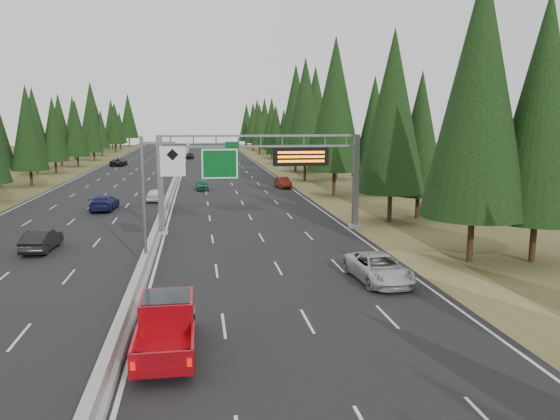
% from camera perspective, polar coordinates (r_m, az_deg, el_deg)
% --- Properties ---
extents(road, '(32.00, 260.00, 0.08)m').
position_cam_1_polar(road, '(88.99, -10.67, 3.41)').
color(road, black).
rests_on(road, ground).
extents(shoulder_right, '(3.60, 260.00, 0.06)m').
position_cam_1_polar(shoulder_right, '(90.11, 0.74, 3.64)').
color(shoulder_right, olive).
rests_on(shoulder_right, ground).
extents(shoulder_left, '(3.60, 260.00, 0.06)m').
position_cam_1_polar(shoulder_left, '(91.40, -21.90, 3.04)').
color(shoulder_left, '#444320').
rests_on(shoulder_left, ground).
extents(median_barrier, '(0.70, 260.00, 0.85)m').
position_cam_1_polar(median_barrier, '(88.96, -10.68, 3.65)').
color(median_barrier, gray).
rests_on(median_barrier, road).
extents(sign_gantry, '(16.75, 0.98, 7.80)m').
position_cam_1_polar(sign_gantry, '(43.88, -1.19, 4.46)').
color(sign_gantry, slate).
rests_on(sign_gantry, road).
extents(hov_sign_pole, '(2.80, 0.50, 8.00)m').
position_cam_1_polar(hov_sign_pole, '(33.83, -13.11, 1.83)').
color(hov_sign_pole, slate).
rests_on(hov_sign_pole, road).
extents(tree_row_right, '(11.97, 242.73, 18.98)m').
position_cam_1_polar(tree_row_right, '(74.26, 5.97, 9.63)').
color(tree_row_right, black).
rests_on(tree_row_right, ground).
extents(silver_minivan, '(2.98, 5.70, 1.53)m').
position_cam_1_polar(silver_minivan, '(31.17, 10.26, -5.98)').
color(silver_minivan, '#BDBCC2').
rests_on(silver_minivan, road).
extents(red_pickup, '(2.18, 6.09, 1.99)m').
position_cam_1_polar(red_pickup, '(22.42, -11.75, -11.30)').
color(red_pickup, black).
rests_on(red_pickup, road).
extents(car_ahead_green, '(1.70, 3.90, 1.31)m').
position_cam_1_polar(car_ahead_green, '(71.39, -8.13, 2.60)').
color(car_ahead_green, '#16603D').
rests_on(car_ahead_green, road).
extents(car_ahead_dkred, '(1.93, 4.40, 1.41)m').
position_cam_1_polar(car_ahead_dkred, '(72.95, 0.32, 2.88)').
color(car_ahead_dkred, '#5B140D').
rests_on(car_ahead_dkred, road).
extents(car_ahead_dkgrey, '(2.49, 5.61, 1.60)m').
position_cam_1_polar(car_ahead_dkgrey, '(95.97, -6.38, 4.44)').
color(car_ahead_dkgrey, black).
rests_on(car_ahead_dkgrey, road).
extents(car_ahead_white, '(2.30, 4.84, 1.34)m').
position_cam_1_polar(car_ahead_white, '(124.27, -6.47, 5.49)').
color(car_ahead_white, '#B2B2B2').
rests_on(car_ahead_white, road).
extents(car_ahead_far, '(1.98, 4.55, 1.52)m').
position_cam_1_polar(car_ahead_far, '(130.25, -9.39, 5.64)').
color(car_ahead_far, black).
rests_on(car_ahead_far, road).
extents(car_onc_near, '(1.89, 4.71, 1.52)m').
position_cam_1_polar(car_onc_near, '(41.17, -23.65, -2.89)').
color(car_onc_near, black).
rests_on(car_onc_near, road).
extents(car_onc_blue, '(2.45, 5.51, 1.57)m').
position_cam_1_polar(car_onc_blue, '(57.52, -17.89, 0.76)').
color(car_onc_blue, '#161A4E').
rests_on(car_onc_blue, road).
extents(car_onc_white, '(2.03, 4.21, 1.39)m').
position_cam_1_polar(car_onc_white, '(62.49, -12.90, 1.54)').
color(car_onc_white, white).
rests_on(car_onc_white, road).
extents(car_onc_far, '(3.08, 5.73, 1.53)m').
position_cam_1_polar(car_onc_far, '(113.20, -16.50, 4.84)').
color(car_onc_far, black).
rests_on(car_onc_far, road).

